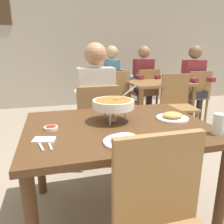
{
  "coord_description": "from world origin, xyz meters",
  "views": [
    {
      "loc": [
        -0.43,
        -1.42,
        1.24
      ],
      "look_at": [
        0.0,
        0.15,
        0.78
      ],
      "focal_mm": 35.6,
      "sensor_mm": 36.0,
      "label": 1
    }
  ],
  "objects_px": {
    "rice_plate": "(124,140)",
    "patron_bg_middle": "(114,78)",
    "chair_bg_window": "(177,101)",
    "chair_bg_left": "(146,90)",
    "chair_diner_main": "(97,122)",
    "dining_table_main": "(117,138)",
    "curry_bowl": "(113,104)",
    "drink_glass": "(218,125)",
    "appetizer_plate": "(172,117)",
    "diner_main": "(96,99)",
    "chair_bg_right": "(195,93)",
    "dining_table_far": "(158,89)",
    "patron_bg_left": "(144,77)",
    "sauce_dish": "(51,128)",
    "patron_bg_right": "(194,79)",
    "chair_bg_corner": "(120,96)",
    "chair_bg_middle": "(115,91)"
  },
  "relations": [
    {
      "from": "diner_main",
      "to": "dining_table_far",
      "type": "height_order",
      "value": "diner_main"
    },
    {
      "from": "curry_bowl",
      "to": "drink_glass",
      "type": "height_order",
      "value": "curry_bowl"
    },
    {
      "from": "chair_bg_right",
      "to": "diner_main",
      "type": "bearing_deg",
      "value": -151.72
    },
    {
      "from": "curry_bowl",
      "to": "patron_bg_left",
      "type": "distance_m",
      "value": 2.71
    },
    {
      "from": "rice_plate",
      "to": "drink_glass",
      "type": "relative_size",
      "value": 1.85
    },
    {
      "from": "dining_table_main",
      "to": "chair_bg_window",
      "type": "bearing_deg",
      "value": 46.49
    },
    {
      "from": "dining_table_main",
      "to": "patron_bg_left",
      "type": "bearing_deg",
      "value": 63.15
    },
    {
      "from": "rice_plate",
      "to": "patron_bg_middle",
      "type": "bearing_deg",
      "value": 75.56
    },
    {
      "from": "drink_glass",
      "to": "diner_main",
      "type": "bearing_deg",
      "value": 115.81
    },
    {
      "from": "dining_table_far",
      "to": "diner_main",
      "type": "bearing_deg",
      "value": -139.18
    },
    {
      "from": "chair_bg_corner",
      "to": "patron_bg_right",
      "type": "bearing_deg",
      "value": -3.37
    },
    {
      "from": "drink_glass",
      "to": "patron_bg_right",
      "type": "relative_size",
      "value": 0.1
    },
    {
      "from": "dining_table_main",
      "to": "drink_glass",
      "type": "relative_size",
      "value": 9.75
    },
    {
      "from": "chair_bg_right",
      "to": "chair_bg_window",
      "type": "xyz_separation_m",
      "value": [
        -0.63,
        -0.46,
        0.0
      ]
    },
    {
      "from": "chair_bg_window",
      "to": "patron_bg_middle",
      "type": "distance_m",
      "value": 1.27
    },
    {
      "from": "dining_table_main",
      "to": "appetizer_plate",
      "type": "xyz_separation_m",
      "value": [
        0.43,
        0.01,
        0.12
      ]
    },
    {
      "from": "chair_diner_main",
      "to": "patron_bg_middle",
      "type": "relative_size",
      "value": 0.69
    },
    {
      "from": "drink_glass",
      "to": "patron_bg_right",
      "type": "height_order",
      "value": "patron_bg_right"
    },
    {
      "from": "curry_bowl",
      "to": "chair_bg_corner",
      "type": "relative_size",
      "value": 0.37
    },
    {
      "from": "rice_plate",
      "to": "chair_bg_window",
      "type": "height_order",
      "value": "chair_bg_window"
    },
    {
      "from": "chair_bg_window",
      "to": "patron_bg_right",
      "type": "distance_m",
      "value": 0.82
    },
    {
      "from": "dining_table_far",
      "to": "chair_bg_left",
      "type": "relative_size",
      "value": 1.11
    },
    {
      "from": "appetizer_plate",
      "to": "sauce_dish",
      "type": "relative_size",
      "value": 2.67
    },
    {
      "from": "drink_glass",
      "to": "dining_table_far",
      "type": "bearing_deg",
      "value": 72.14
    },
    {
      "from": "chair_bg_window",
      "to": "chair_diner_main",
      "type": "bearing_deg",
      "value": -154.68
    },
    {
      "from": "diner_main",
      "to": "appetizer_plate",
      "type": "bearing_deg",
      "value": -61.38
    },
    {
      "from": "curry_bowl",
      "to": "rice_plate",
      "type": "xyz_separation_m",
      "value": [
        -0.05,
        -0.4,
        -0.11
      ]
    },
    {
      "from": "curry_bowl",
      "to": "appetizer_plate",
      "type": "xyz_separation_m",
      "value": [
        0.44,
        -0.07,
        -0.11
      ]
    },
    {
      "from": "dining_table_far",
      "to": "patron_bg_middle",
      "type": "distance_m",
      "value": 0.84
    },
    {
      "from": "chair_diner_main",
      "to": "rice_plate",
      "type": "xyz_separation_m",
      "value": [
        -0.06,
        -1.09,
        0.24
      ]
    },
    {
      "from": "dining_table_main",
      "to": "curry_bowl",
      "type": "height_order",
      "value": "curry_bowl"
    },
    {
      "from": "chair_bg_right",
      "to": "chair_bg_corner",
      "type": "xyz_separation_m",
      "value": [
        -1.32,
        0.12,
        0.0
      ]
    },
    {
      "from": "appetizer_plate",
      "to": "chair_bg_middle",
      "type": "relative_size",
      "value": 0.27
    },
    {
      "from": "chair_bg_middle",
      "to": "appetizer_plate",
      "type": "bearing_deg",
      "value": -95.69
    },
    {
      "from": "chair_bg_corner",
      "to": "rice_plate",
      "type": "bearing_deg",
      "value": -106.59
    },
    {
      "from": "chair_diner_main",
      "to": "chair_bg_right",
      "type": "relative_size",
      "value": 1.0
    },
    {
      "from": "diner_main",
      "to": "patron_bg_middle",
      "type": "xyz_separation_m",
      "value": [
        0.66,
        1.65,
        0.0
      ]
    },
    {
      "from": "appetizer_plate",
      "to": "chair_bg_corner",
      "type": "relative_size",
      "value": 0.27
    },
    {
      "from": "appetizer_plate",
      "to": "sauce_dish",
      "type": "distance_m",
      "value": 0.89
    },
    {
      "from": "chair_bg_corner",
      "to": "appetizer_plate",
      "type": "bearing_deg",
      "value": -95.62
    },
    {
      "from": "chair_bg_left",
      "to": "chair_bg_window",
      "type": "xyz_separation_m",
      "value": [
        0.07,
        -0.97,
        0.0
      ]
    },
    {
      "from": "dining_table_main",
      "to": "sauce_dish",
      "type": "relative_size",
      "value": 14.09
    },
    {
      "from": "chair_bg_middle",
      "to": "patron_bg_right",
      "type": "xyz_separation_m",
      "value": [
        1.26,
        -0.55,
        0.24
      ]
    },
    {
      "from": "rice_plate",
      "to": "appetizer_plate",
      "type": "distance_m",
      "value": 0.59
    },
    {
      "from": "chair_bg_left",
      "to": "patron_bg_middle",
      "type": "xyz_separation_m",
      "value": [
        -0.6,
        0.08,
        0.24
      ]
    },
    {
      "from": "diner_main",
      "to": "appetizer_plate",
      "type": "height_order",
      "value": "diner_main"
    },
    {
      "from": "patron_bg_middle",
      "to": "chair_bg_left",
      "type": "bearing_deg",
      "value": -7.82
    },
    {
      "from": "curry_bowl",
      "to": "patron_bg_right",
      "type": "height_order",
      "value": "patron_bg_right"
    },
    {
      "from": "chair_bg_left",
      "to": "diner_main",
      "type": "bearing_deg",
      "value": -128.68
    },
    {
      "from": "chair_diner_main",
      "to": "patron_bg_left",
      "type": "relative_size",
      "value": 0.69
    }
  ]
}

